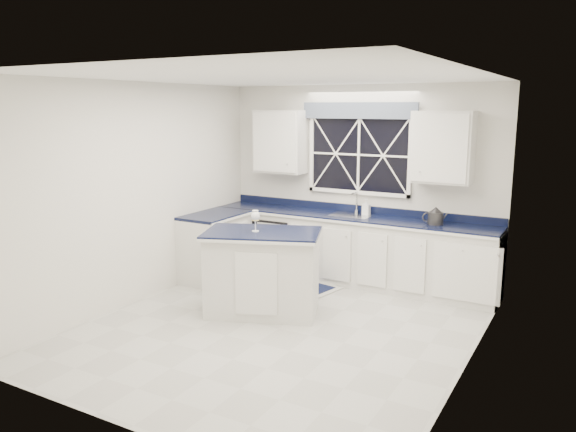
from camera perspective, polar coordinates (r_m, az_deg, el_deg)
The scene contains 13 objects.
ground at distance 6.30m, azimuth -0.98°, elevation -11.36°, with size 4.50×4.50×0.00m, color #B2B2AD.
back_wall at distance 7.92m, azimuth 7.26°, elevation 3.33°, with size 4.00×0.10×2.70m, color silver.
base_cabinets at distance 7.80m, azimuth 3.55°, elevation -3.45°, with size 3.99×1.60×0.90m.
countertop at distance 7.71m, azimuth 6.34°, elevation -0.09°, with size 3.98×0.64×0.04m, color black.
dishwasher at distance 8.30m, azimuth -0.74°, elevation -2.82°, with size 0.60×0.58×0.82m, color black.
window at distance 7.82m, azimuth 7.22°, elevation 6.78°, with size 1.65×0.09×1.26m.
upper_cabinets at distance 7.71m, azimuth 6.88°, elevation 7.24°, with size 3.10×0.34×0.90m.
faucet at distance 7.86m, azimuth 6.93°, elevation 1.43°, with size 0.05×0.20×0.30m.
island at distance 6.62m, azimuth -2.60°, elevation -5.70°, with size 1.52×1.22×0.98m.
rug at distance 7.72m, azimuth -0.32°, elevation -7.00°, with size 1.51×1.10×0.02m.
kettle at distance 7.30m, azimuth 14.74°, elevation -0.04°, with size 0.30×0.25×0.22m.
wine_glass at distance 6.46m, azimuth -3.34°, elevation -0.09°, with size 0.10×0.10×0.25m.
soap_bottle at distance 7.78m, azimuth 7.96°, elevation 0.93°, with size 0.10×0.10×0.22m, color silver.
Camera 1 is at (2.95, -5.02, 2.40)m, focal length 35.00 mm.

